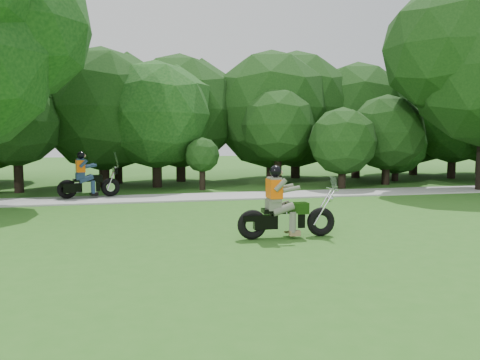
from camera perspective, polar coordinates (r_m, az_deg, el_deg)
name	(u,v)px	position (r m, az deg, el deg)	size (l,w,h in m)	color
ground	(341,236)	(11.79, 12.23, -6.65)	(100.00, 100.00, 0.00)	#2D661D
walkway	(257,195)	(19.22, 2.03, -1.88)	(60.00, 2.20, 0.06)	#9A9A95
tree_line	(251,115)	(26.01, 1.33, 7.93)	(40.13, 11.93, 7.46)	black
chopper_motorcycle	(282,211)	(11.19, 5.19, -3.83)	(2.44, 0.65, 1.75)	black
touring_motorcycle	(85,181)	(19.12, -18.36, -0.11)	(2.35, 1.08, 1.81)	black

